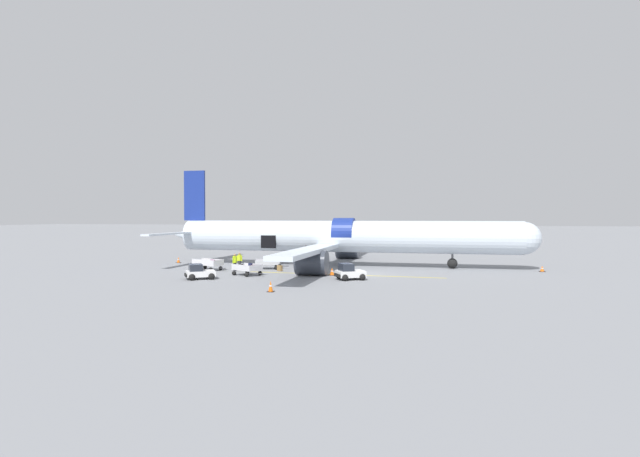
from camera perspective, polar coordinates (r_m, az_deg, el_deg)
The scene contains 17 objects.
ground_plane at distance 46.73m, azimuth 4.69°, elevation -5.24°, with size 500.00×500.00×0.00m, color gray.
apron_marking_line at distance 46.28m, azimuth 2.63°, elevation -5.30°, with size 18.61×1.04×0.01m.
airplane at distance 54.29m, azimuth 2.24°, elevation -1.03°, with size 40.33×37.14×10.71m.
baggage_tug_lead at distance 42.73m, azimuth 3.38°, elevation -5.05°, with size 2.84×2.67×1.39m.
baggage_tug_mid at distance 44.26m, azimuth -13.64°, elevation -4.91°, with size 2.94×2.75×1.31m.
baggage_cart_loading at distance 51.51m, azimuth -5.95°, elevation -4.09°, with size 3.52×2.36×0.96m.
baggage_cart_queued at distance 51.39m, azimuth -12.64°, elevation -4.05°, with size 4.10×2.48×1.10m.
baggage_cart_empty at distance 46.20m, azimuth -8.24°, elevation -4.68°, with size 3.43×2.64×1.11m.
ground_crew_loader_a at distance 51.09m, azimuth -1.97°, elevation -3.68°, with size 0.58×0.41×1.66m.
ground_crew_loader_b at distance 52.25m, azimuth -9.19°, elevation -3.59°, with size 0.57×0.49×1.66m.
ground_crew_driver at distance 49.95m, azimuth -9.72°, elevation -3.79°, with size 0.49×0.60×1.71m.
suitcase_on_tarmac_upright at distance 51.23m, azimuth -8.89°, elevation -4.40°, with size 0.45×0.31×0.58m.
suitcase_on_tarmac_spare at distance 49.33m, azimuth -4.62°, elevation -4.54°, with size 0.59×0.48×0.71m.
safety_cone_nose at distance 53.38m, azimuth 24.05°, elevation -4.25°, with size 0.58×0.58×0.56m.
safety_cone_engine_left at distance 36.05m, azimuth -5.66°, elevation -6.62°, with size 0.48×0.48×0.80m.
safety_cone_wingtip at distance 45.78m, azimuth 1.39°, elevation -4.95°, with size 0.61×0.61×0.72m.
safety_cone_tail at distance 60.26m, azimuth -15.88°, elevation -3.49°, with size 0.51×0.51×0.68m.
Camera 1 is at (6.95, -45.89, 5.41)m, focal length 28.00 mm.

